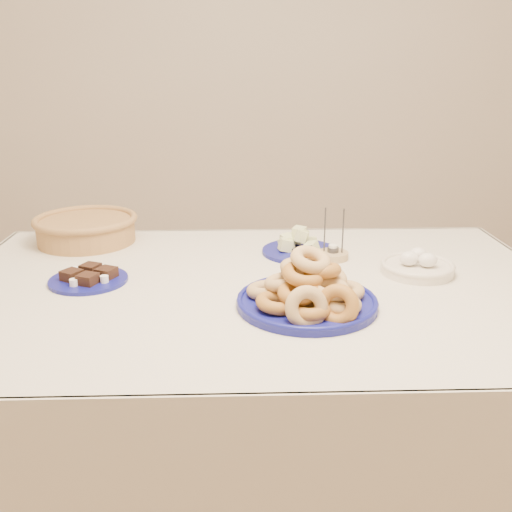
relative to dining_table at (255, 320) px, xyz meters
name	(u,v)px	position (x,y,z in m)	size (l,w,h in m)	color
ground	(255,504)	(0.00, 0.00, -0.64)	(5.00, 5.00, 0.00)	#8B6242
dining_table	(255,320)	(0.00, 0.00, 0.00)	(1.71, 1.11, 0.75)	brown
donut_platter	(308,292)	(0.13, -0.16, 0.15)	(0.36, 0.36, 0.16)	navy
melon_plate	(298,247)	(0.15, 0.28, 0.13)	(0.29, 0.29, 0.08)	navy
brownie_plate	(89,278)	(-0.46, 0.04, 0.12)	(0.29, 0.29, 0.04)	navy
wicker_basket	(86,228)	(-0.56, 0.42, 0.16)	(0.43, 0.43, 0.09)	olive
candle_holder	(333,254)	(0.25, 0.21, 0.12)	(0.12, 0.12, 0.16)	tan
egg_bowl	(417,266)	(0.47, 0.07, 0.13)	(0.23, 0.23, 0.07)	silver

